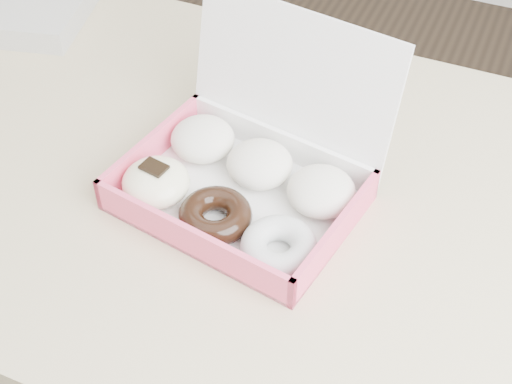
% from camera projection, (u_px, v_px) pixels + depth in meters
% --- Properties ---
extents(table, '(1.20, 0.80, 0.75)m').
position_uv_depth(table, '(160.00, 188.00, 1.12)').
color(table, '#CCB786').
rests_on(table, ground).
extents(donut_box, '(0.35, 0.32, 0.23)m').
position_uv_depth(donut_box, '(244.00, 176.00, 0.98)').
color(donut_box, white).
rests_on(donut_box, table).
extents(newspapers, '(0.30, 0.27, 0.04)m').
position_uv_depth(newspapers, '(15.00, 8.00, 1.32)').
color(newspapers, silver).
rests_on(newspapers, table).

